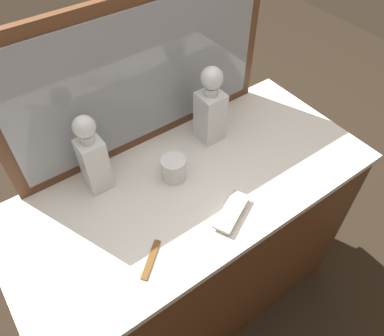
% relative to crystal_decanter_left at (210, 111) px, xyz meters
% --- Properties ---
extents(ground_plane, '(6.00, 6.00, 0.00)m').
position_rel_crystal_decanter_left_xyz_m(ground_plane, '(-0.20, -0.16, -0.98)').
color(ground_plane, '#2D2319').
extents(dresser, '(1.30, 0.61, 0.86)m').
position_rel_crystal_decanter_left_xyz_m(dresser, '(-0.20, -0.16, -0.55)').
color(dresser, brown).
rests_on(dresser, ground_plane).
extents(dresser_mirror, '(1.00, 0.03, 0.55)m').
position_rel_crystal_decanter_left_xyz_m(dresser_mirror, '(-0.20, 0.13, 0.15)').
color(dresser_mirror, brown).
rests_on(dresser_mirror, dresser).
extents(crystal_decanter_left, '(0.09, 0.09, 0.31)m').
position_rel_crystal_decanter_left_xyz_m(crystal_decanter_left, '(0.00, 0.00, 0.00)').
color(crystal_decanter_left, white).
rests_on(crystal_decanter_left, dresser).
extents(crystal_decanter_center, '(0.08, 0.08, 0.30)m').
position_rel_crystal_decanter_left_xyz_m(crystal_decanter_center, '(-0.45, 0.03, -0.00)').
color(crystal_decanter_center, white).
rests_on(crystal_decanter_center, dresser).
extents(crystal_tumbler_center, '(0.09, 0.09, 0.08)m').
position_rel_crystal_decanter_left_xyz_m(crystal_tumbler_center, '(-0.23, -0.09, -0.09)').
color(crystal_tumbler_center, white).
rests_on(crystal_tumbler_center, dresser).
extents(silver_brush_far_right, '(0.17, 0.12, 0.02)m').
position_rel_crystal_decanter_left_xyz_m(silver_brush_far_right, '(-0.17, -0.34, -0.11)').
color(silver_brush_far_right, '#B7A88C').
rests_on(silver_brush_far_right, dresser).
extents(tortoiseshell_comb, '(0.11, 0.10, 0.01)m').
position_rel_crystal_decanter_left_xyz_m(tortoiseshell_comb, '(-0.46, -0.32, -0.12)').
color(tortoiseshell_comb, brown).
rests_on(tortoiseshell_comb, dresser).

